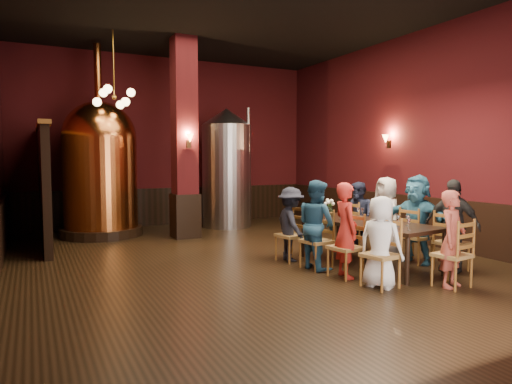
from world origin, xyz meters
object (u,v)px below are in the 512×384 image
person_1 (346,230)px  copper_kettle (100,167)px  person_2 (316,224)px  rose_vase (330,205)px  dining_table (368,225)px  person_0 (381,242)px  steel_vessel (227,168)px

person_1 → copper_kettle: size_ratio=0.33×
person_2 → rose_vase: size_ratio=4.47×
dining_table → person_0: bearing=-130.4°
person_0 → person_1: 0.67m
person_2 → copper_kettle: size_ratio=0.33×
person_1 → person_2: person_2 is taller
person_1 → rose_vase: person_1 is taller
dining_table → person_2: size_ratio=1.72×
copper_kettle → rose_vase: 5.51m
copper_kettle → steel_vessel: copper_kettle is taller
person_2 → steel_vessel: steel_vessel is taller
dining_table → person_1: size_ratio=1.74×
person_0 → steel_vessel: (0.29, 6.23, 0.91)m
steel_vessel → rose_vase: bearing=-86.9°
person_2 → copper_kettle: bearing=25.2°
person_0 → rose_vase: person_0 is taller
person_0 → person_2: 1.33m
dining_table → rose_vase: 0.90m
rose_vase → dining_table: bearing=-78.2°
dining_table → copper_kettle: size_ratio=0.57×
dining_table → person_2: person_2 is taller
rose_vase → person_0: bearing=-105.2°
rose_vase → person_2: bearing=-138.5°
person_2 → rose_vase: 0.98m
dining_table → steel_vessel: steel_vessel is taller
person_2 → steel_vessel: 5.01m
dining_table → person_0: size_ratio=1.96×
person_1 → rose_vase: 1.45m
person_0 → rose_vase: bearing=-38.9°
person_0 → dining_table: bearing=-56.2°
steel_vessel → person_0: bearing=-92.7°
copper_kettle → steel_vessel: bearing=0.3°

